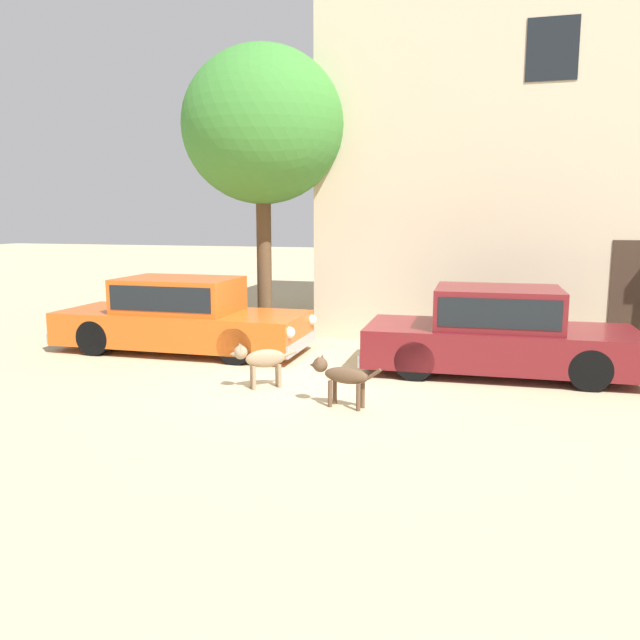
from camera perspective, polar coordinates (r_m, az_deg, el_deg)
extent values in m
plane|color=tan|center=(10.19, -0.91, -5.15)|extent=(80.00, 80.00, 0.00)
cube|color=#D15619|center=(12.34, -12.15, -0.65)|extent=(4.67, 1.75, 0.61)
cube|color=#D15619|center=(12.27, -12.44, 2.22)|extent=(2.15, 1.49, 0.63)
cube|color=black|center=(12.27, -12.44, 2.27)|extent=(1.98, 1.51, 0.44)
cube|color=#999BA0|center=(11.51, -1.84, -2.14)|extent=(0.13, 1.69, 0.20)
cube|color=#999BA0|center=(13.58, -20.81, -0.99)|extent=(0.13, 1.69, 0.20)
sphere|color=silver|center=(12.09, -0.77, 0.01)|extent=(0.20, 0.20, 0.20)
sphere|color=silver|center=(10.80, -2.75, -1.11)|extent=(0.20, 0.20, 0.20)
cube|color=red|center=(14.13, -19.14, 0.91)|extent=(0.04, 0.18, 0.18)
cube|color=red|center=(12.95, -22.81, -0.03)|extent=(0.04, 0.18, 0.18)
cylinder|color=black|center=(12.49, -4.82, -0.96)|extent=(0.65, 0.20, 0.65)
cylinder|color=black|center=(11.10, -7.50, -2.30)|extent=(0.65, 0.20, 0.65)
cylinder|color=black|center=(13.70, -15.88, -0.37)|extent=(0.65, 0.20, 0.65)
cylinder|color=black|center=(12.44, -19.47, -1.50)|extent=(0.65, 0.20, 0.65)
cube|color=maroon|center=(10.78, 15.63, -2.21)|extent=(4.30, 1.89, 0.61)
cube|color=maroon|center=(10.67, 15.55, 1.09)|extent=(2.00, 1.58, 0.64)
cube|color=black|center=(10.67, 15.55, 1.15)|extent=(1.84, 1.60, 0.45)
cube|color=#999BA0|center=(11.09, 26.53, -3.57)|extent=(0.17, 1.73, 0.20)
cube|color=#999BA0|center=(10.95, 4.51, -2.76)|extent=(0.17, 1.73, 0.20)
sphere|color=silver|center=(11.71, 26.06, -1.24)|extent=(0.20, 0.20, 0.20)
cube|color=red|center=(11.63, 5.15, -0.31)|extent=(0.05, 0.18, 0.18)
cube|color=red|center=(10.14, 3.82, -1.71)|extent=(0.05, 0.18, 0.18)
cylinder|color=black|center=(11.68, 21.76, -2.37)|extent=(0.63, 0.22, 0.63)
cylinder|color=black|center=(10.17, 22.92, -4.11)|extent=(0.63, 0.22, 0.63)
cylinder|color=black|center=(11.60, 9.20, -1.90)|extent=(0.63, 0.22, 0.63)
cylinder|color=black|center=(10.08, 8.44, -3.58)|extent=(0.63, 0.22, 0.63)
cube|color=black|center=(13.10, 20.01, 21.76)|extent=(0.90, 0.02, 1.10)
cylinder|color=#997F60|center=(9.49, -5.91, -5.19)|extent=(0.06, 0.06, 0.35)
cylinder|color=#997F60|center=(9.62, -6.09, -4.99)|extent=(0.06, 0.06, 0.35)
cylinder|color=#997F60|center=(9.58, -3.63, -5.02)|extent=(0.06, 0.06, 0.35)
cylinder|color=#997F60|center=(9.71, -3.84, -4.83)|extent=(0.06, 0.06, 0.35)
ellipsoid|color=#997F60|center=(9.54, -4.89, -3.43)|extent=(0.60, 0.49, 0.27)
sphere|color=#997F60|center=(9.44, -7.09, -2.89)|extent=(0.20, 0.20, 0.20)
cone|color=#997F60|center=(9.42, -7.72, -3.02)|extent=(0.16, 0.16, 0.11)
cone|color=#997F60|center=(9.36, -7.02, -2.42)|extent=(0.10, 0.10, 0.09)
cone|color=#997F60|center=(9.47, -7.17, -2.27)|extent=(0.10, 0.10, 0.09)
cylinder|color=#997F60|center=(9.62, -2.73, -3.01)|extent=(0.20, 0.16, 0.11)
cylinder|color=brown|center=(8.63, 0.90, -6.59)|extent=(0.06, 0.06, 0.36)
cylinder|color=brown|center=(8.76, 1.32, -6.35)|extent=(0.06, 0.06, 0.36)
cylinder|color=brown|center=(8.47, 3.43, -6.92)|extent=(0.06, 0.06, 0.36)
cylinder|color=brown|center=(8.60, 3.82, -6.66)|extent=(0.06, 0.06, 0.36)
ellipsoid|color=brown|center=(8.55, 2.37, -4.96)|extent=(0.66, 0.32, 0.22)
sphere|color=brown|center=(8.68, 0.02, -4.01)|extent=(0.21, 0.21, 0.21)
cone|color=brown|center=(8.73, -0.61, -4.03)|extent=(0.13, 0.13, 0.11)
cone|color=brown|center=(8.61, -0.16, -3.49)|extent=(0.08, 0.08, 0.09)
cone|color=brown|center=(8.71, 0.20, -3.33)|extent=(0.08, 0.08, 0.09)
cylinder|color=brown|center=(8.38, 4.84, -4.83)|extent=(0.21, 0.09, 0.17)
cylinder|color=brown|center=(13.37, -4.99, 5.00)|extent=(0.31, 0.31, 3.10)
ellipsoid|color=#3D8433|center=(13.46, -5.16, 16.89)|extent=(3.29, 2.96, 3.12)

